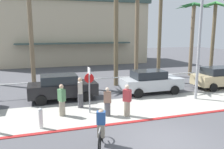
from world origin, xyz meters
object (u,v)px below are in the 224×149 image
(stop_sign_bike_lane, at_px, (89,84))
(pedestrian_1, at_px, (107,103))
(pedestrian_2, at_px, (127,102))
(palm_tree_3, at_px, (116,5))
(palm_tree_4, at_px, (137,13))
(pedestrian_0, at_px, (80,94))
(car_tan_3, at_px, (220,77))
(palm_tree_7, at_px, (214,20))
(bollard_0, at_px, (41,118))
(palm_tree_5, at_px, (161,3))
(streetlight_curb, at_px, (202,35))
(palm_tree_6, at_px, (193,20))
(cyclist_black_0, at_px, (101,129))
(car_silver_2, at_px, (151,82))
(pedestrian_3, at_px, (62,101))
(car_black_1, at_px, (62,87))

(stop_sign_bike_lane, xyz_separation_m, pedestrian_1, (0.81, -0.73, -0.96))
(pedestrian_2, bearing_deg, palm_tree_3, 76.19)
(palm_tree_4, bearing_deg, pedestrian_2, -116.36)
(stop_sign_bike_lane, height_order, pedestrian_0, stop_sign_bike_lane)
(car_tan_3, bearing_deg, palm_tree_7, 55.46)
(bollard_0, distance_m, palm_tree_5, 16.93)
(streetlight_curb, xyz_separation_m, palm_tree_6, (4.87, 7.62, 1.35))
(cyclist_black_0, bearing_deg, palm_tree_5, 53.20)
(stop_sign_bike_lane, distance_m, car_tan_3, 11.47)
(palm_tree_7, xyz_separation_m, cyclist_black_0, (-15.27, -11.86, -4.89))
(car_silver_2, bearing_deg, stop_sign_bike_lane, -151.41)
(pedestrian_3, bearing_deg, bollard_0, -129.04)
(palm_tree_7, bearing_deg, car_black_1, -162.59)
(streetlight_curb, relative_size, palm_tree_3, 0.83)
(palm_tree_5, relative_size, pedestrian_0, 5.21)
(cyclist_black_0, xyz_separation_m, pedestrian_1, (1.16, 3.03, 0.02))
(palm_tree_5, xyz_separation_m, pedestrian_1, (-8.31, -9.63, -6.45))
(stop_sign_bike_lane, height_order, car_tan_3, stop_sign_bike_lane)
(stop_sign_bike_lane, relative_size, palm_tree_7, 0.34)
(car_black_1, bearing_deg, palm_tree_6, 20.01)
(stop_sign_bike_lane, xyz_separation_m, cyclist_black_0, (-0.35, -3.75, -0.98))
(palm_tree_3, bearing_deg, pedestrian_0, -128.19)
(stop_sign_bike_lane, relative_size, pedestrian_3, 1.48)
(streetlight_curb, bearing_deg, pedestrian_1, -170.97)
(palm_tree_6, height_order, pedestrian_0, palm_tree_6)
(stop_sign_bike_lane, distance_m, pedestrian_0, 1.39)
(bollard_0, bearing_deg, car_tan_3, 16.04)
(car_black_1, xyz_separation_m, cyclist_black_0, (0.84, -6.80, -0.18))
(palm_tree_3, xyz_separation_m, pedestrian_0, (-3.85, -4.89, -5.64))
(car_black_1, bearing_deg, cyclist_black_0, -82.95)
(stop_sign_bike_lane, distance_m, streetlight_curb, 7.82)
(palm_tree_7, distance_m, car_silver_2, 12.08)
(palm_tree_6, bearing_deg, pedestrian_0, -151.34)
(streetlight_curb, xyz_separation_m, cyclist_black_0, (-7.71, -4.07, -3.58))
(car_silver_2, bearing_deg, palm_tree_3, 117.22)
(pedestrian_1, bearing_deg, cyclist_black_0, -110.93)
(bollard_0, distance_m, streetlight_curb, 10.79)
(palm_tree_7, relative_size, pedestrian_0, 4.11)
(car_silver_2, xyz_separation_m, pedestrian_0, (-5.47, -1.73, -0.01))
(car_black_1, distance_m, pedestrian_0, 2.16)
(stop_sign_bike_lane, xyz_separation_m, palm_tree_5, (9.12, 8.90, 5.49))
(pedestrian_3, bearing_deg, palm_tree_7, 26.20)
(palm_tree_4, xyz_separation_m, cyclist_black_0, (-6.39, -11.26, -5.39))
(bollard_0, xyz_separation_m, car_silver_2, (7.75, 4.15, 0.35))
(bollard_0, xyz_separation_m, pedestrian_3, (1.11, 1.37, 0.29))
(palm_tree_5, distance_m, pedestrian_1, 14.26)
(stop_sign_bike_lane, xyz_separation_m, car_silver_2, (5.15, 2.80, -0.81))
(stop_sign_bike_lane, bearing_deg, car_tan_3, 13.16)
(palm_tree_4, relative_size, cyclist_black_0, 4.79)
(palm_tree_6, height_order, pedestrian_1, palm_tree_6)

